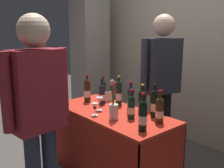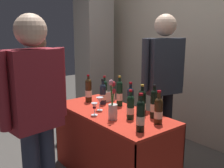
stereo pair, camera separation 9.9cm
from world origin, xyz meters
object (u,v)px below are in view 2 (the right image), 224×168
at_px(concrete_pillar, 94,25).
at_px(taster_foreground_right, 35,106).
at_px(tasting_table, 112,133).
at_px(wine_glass_near_vendor, 94,107).
at_px(flower_vase, 113,107).
at_px(featured_wine_bottle, 120,93).
at_px(wine_glass_mid, 100,100).
at_px(display_bottle_0, 142,102).
at_px(vendor_presenter, 163,77).

xyz_separation_m(concrete_pillar, taster_foreground_right, (1.95, -1.87, -0.64)).
distance_m(tasting_table, wine_glass_near_vendor, 0.40).
bearing_deg(flower_vase, taster_foreground_right, -89.23).
distance_m(concrete_pillar, tasting_table, 2.32).
relative_size(wine_glass_near_vendor, taster_foreground_right, 0.07).
distance_m(featured_wine_bottle, taster_foreground_right, 1.16).
bearing_deg(wine_glass_near_vendor, wine_glass_mid, 125.81).
relative_size(tasting_table, display_bottle_0, 4.42).
height_order(featured_wine_bottle, wine_glass_near_vendor, featured_wine_bottle).
xyz_separation_m(featured_wine_bottle, wine_glass_near_vendor, (0.10, -0.41, -0.06)).
bearing_deg(wine_glass_mid, display_bottle_0, 31.36).
bearing_deg(display_bottle_0, taster_foreground_right, -94.12).
distance_m(wine_glass_near_vendor, wine_glass_mid, 0.17).
xyz_separation_m(vendor_presenter, taster_foreground_right, (0.06, -1.55, -0.04)).
relative_size(concrete_pillar, taster_foreground_right, 1.94).
bearing_deg(wine_glass_near_vendor, vendor_presenter, 79.68).
bearing_deg(taster_foreground_right, vendor_presenter, -4.45).
height_order(wine_glass_mid, vendor_presenter, vendor_presenter).
distance_m(concrete_pillar, vendor_presenter, 2.00).
height_order(featured_wine_bottle, flower_vase, flower_vase).
bearing_deg(flower_vase, concrete_pillar, 150.22).
height_order(concrete_pillar, wine_glass_mid, concrete_pillar).
distance_m(concrete_pillar, wine_glass_mid, 2.10).
xyz_separation_m(display_bottle_0, wine_glass_mid, (-0.40, -0.24, -0.03)).
height_order(display_bottle_0, wine_glass_mid, display_bottle_0).
distance_m(display_bottle_0, wine_glass_mid, 0.46).
height_order(tasting_table, wine_glass_mid, wine_glass_mid).
relative_size(display_bottle_0, vendor_presenter, 0.18).
bearing_deg(featured_wine_bottle, display_bottle_0, -4.76).
xyz_separation_m(wine_glass_near_vendor, wine_glass_mid, (-0.10, 0.14, 0.02)).
xyz_separation_m(flower_vase, vendor_presenter, (-0.05, 0.78, 0.19)).
bearing_deg(tasting_table, taster_foreground_right, -77.57).
bearing_deg(display_bottle_0, flower_vase, -105.91).
height_order(wine_glass_near_vendor, flower_vase, flower_vase).
bearing_deg(tasting_table, flower_vase, -36.55).
distance_m(featured_wine_bottle, wine_glass_mid, 0.28).
height_order(tasting_table, featured_wine_bottle, featured_wine_bottle).
bearing_deg(flower_vase, tasting_table, 143.45).
bearing_deg(taster_foreground_right, display_bottle_0, -10.94).
distance_m(display_bottle_0, taster_foreground_right, 1.09).
bearing_deg(flower_vase, display_bottle_0, 74.09).
distance_m(concrete_pillar, featured_wine_bottle, 1.96).
height_order(wine_glass_mid, flower_vase, flower_vase).
height_order(wine_glass_near_vendor, vendor_presenter, vendor_presenter).
xyz_separation_m(display_bottle_0, flower_vase, (-0.09, -0.31, -0.01)).
height_order(tasting_table, wine_glass_near_vendor, wine_glass_near_vendor).
relative_size(concrete_pillar, tasting_table, 2.39).
distance_m(flower_vase, vendor_presenter, 0.81).
bearing_deg(wine_glass_near_vendor, featured_wine_bottle, 103.01).
height_order(tasting_table, flower_vase, flower_vase).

